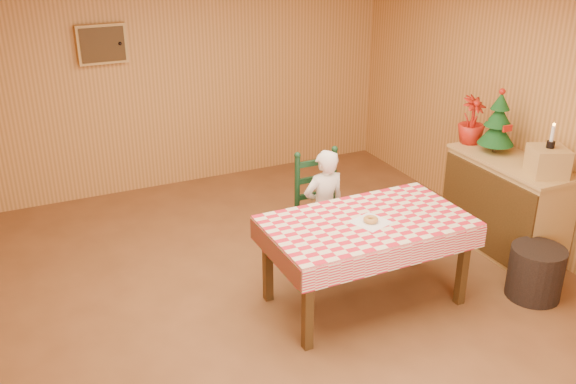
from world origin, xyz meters
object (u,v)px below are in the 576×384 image
object	(u,v)px
christmas_tree	(498,124)
crate	(548,161)
ladder_chair	(321,212)
shelf_unit	(505,205)
storage_bin	(536,272)
seated_child	(324,208)
dining_table	(367,229)

from	to	relation	value
christmas_tree	crate	bearing A→B (deg)	-90.00
ladder_chair	shelf_unit	xyz separation A→B (m)	(1.70, -0.56, -0.04)
crate	storage_bin	size ratio (longest dim) A/B	0.65
storage_bin	seated_child	bearing A→B (deg)	136.76
crate	storage_bin	distance (m)	0.97
dining_table	christmas_tree	distance (m)	1.85
seated_child	christmas_tree	world-z (taller)	christmas_tree
crate	storage_bin	world-z (taller)	crate
shelf_unit	crate	bearing A→B (deg)	-88.77
ladder_chair	seated_child	size ratio (longest dim) A/B	0.96
christmas_tree	storage_bin	xyz separation A→B (m)	(-0.34, -1.03, -0.98)
crate	christmas_tree	distance (m)	0.67
dining_table	storage_bin	bearing A→B (deg)	-22.06
ladder_chair	shelf_unit	size ratio (longest dim) A/B	0.87
ladder_chair	shelf_unit	bearing A→B (deg)	-18.32
dining_table	christmas_tree	xyz separation A→B (m)	(1.71, 0.47, 0.52)
storage_bin	shelf_unit	bearing A→B (deg)	66.76
dining_table	crate	bearing A→B (deg)	-5.86
dining_table	seated_child	bearing A→B (deg)	90.00
ladder_chair	seated_child	bearing A→B (deg)	-90.00
dining_table	christmas_tree	bearing A→B (deg)	15.54
shelf_unit	storage_bin	distance (m)	0.88
ladder_chair	crate	distance (m)	2.04
dining_table	shelf_unit	size ratio (longest dim) A/B	1.34
shelf_unit	storage_bin	xyz separation A→B (m)	(-0.33, -0.78, -0.24)
seated_child	crate	distance (m)	1.99
shelf_unit	crate	distance (m)	0.71
ladder_chair	crate	bearing A→B (deg)	-29.42
dining_table	seated_child	world-z (taller)	seated_child
ladder_chair	christmas_tree	size ratio (longest dim) A/B	1.74
seated_child	storage_bin	distance (m)	1.90
ladder_chair	christmas_tree	distance (m)	1.87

